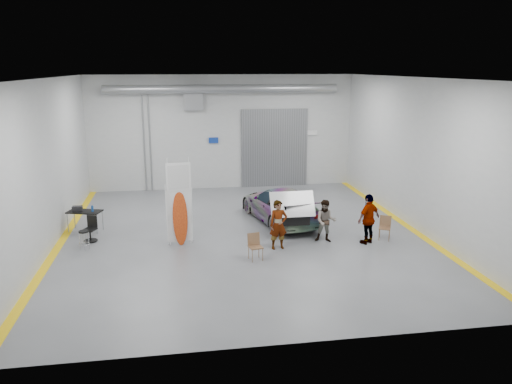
{
  "coord_description": "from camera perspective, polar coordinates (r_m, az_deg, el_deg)",
  "views": [
    {
      "loc": [
        -2.39,
        -18.35,
        6.41
      ],
      "look_at": [
        0.65,
        0.84,
        1.5
      ],
      "focal_mm": 35.0,
      "sensor_mm": 36.0,
      "label": 1
    }
  ],
  "objects": [
    {
      "name": "office_chair",
      "position": [
        19.79,
        -18.43,
        -4.18
      ],
      "size": [
        0.55,
        0.58,
        0.96
      ],
      "rotation": [
        0.0,
        0.0,
        -0.41
      ],
      "color": "black",
      "rests_on": "ground"
    },
    {
      "name": "sedan_car",
      "position": [
        21.11,
        2.76,
        -1.47
      ],
      "size": [
        3.02,
        5.28,
        1.44
      ],
      "primitive_type": "imported",
      "rotation": [
        0.0,
        0.0,
        3.35
      ],
      "color": "silver",
      "rests_on": "ground"
    },
    {
      "name": "shop_stool",
      "position": [
        18.96,
        -19.03,
        -5.25
      ],
      "size": [
        0.36,
        0.36,
        0.71
      ],
      "rotation": [
        0.0,
        0.0,
        0.37
      ],
      "color": "black",
      "rests_on": "ground"
    },
    {
      "name": "ground",
      "position": [
        19.58,
        -1.51,
        -4.93
      ],
      "size": [
        16.0,
        16.0,
        0.0
      ],
      "primitive_type": "plane",
      "color": "slate",
      "rests_on": "ground"
    },
    {
      "name": "folding_chair_near",
      "position": [
        17.05,
        -0.05,
        -6.87
      ],
      "size": [
        0.51,
        0.53,
        0.91
      ],
      "rotation": [
        0.0,
        0.0,
        0.2
      ],
      "color": "brown",
      "rests_on": "ground"
    },
    {
      "name": "work_table",
      "position": [
        20.95,
        -19.2,
        -2.08
      ],
      "size": [
        1.45,
        1.01,
        1.07
      ],
      "rotation": [
        0.0,
        0.0,
        -0.3
      ],
      "color": "gray",
      "rests_on": "ground"
    },
    {
      "name": "person_c",
      "position": [
        18.85,
        12.75,
        -3.02
      ],
      "size": [
        1.18,
        0.93,
        1.9
      ],
      "primitive_type": "imported",
      "rotation": [
        0.0,
        0.0,
        3.65
      ],
      "color": "#A67137",
      "rests_on": "ground"
    },
    {
      "name": "surfboard_display",
      "position": [
        18.38,
        -8.81,
        -2.07
      ],
      "size": [
        0.92,
        0.32,
        3.25
      ],
      "rotation": [
        0.0,
        0.0,
        0.12
      ],
      "color": "white",
      "rests_on": "ground"
    },
    {
      "name": "person_a",
      "position": [
        17.9,
        2.57,
        -3.75
      ],
      "size": [
        0.69,
        0.49,
        1.8
      ],
      "primitive_type": "imported",
      "rotation": [
        0.0,
        0.0,
        0.1
      ],
      "color": "#9A7854",
      "rests_on": "ground"
    },
    {
      "name": "folding_chair_far",
      "position": [
        19.61,
        14.45,
        -4.5
      ],
      "size": [
        0.56,
        0.61,
        0.89
      ],
      "rotation": [
        0.0,
        0.0,
        -0.47
      ],
      "color": "brown",
      "rests_on": "ground"
    },
    {
      "name": "trunk_lid",
      "position": [
        18.82,
        4.16,
        -1.11
      ],
      "size": [
        1.68,
        1.02,
        0.04
      ],
      "primitive_type": "cube",
      "color": "silver",
      "rests_on": "sedan_car"
    },
    {
      "name": "person_b",
      "position": [
        18.79,
        7.98,
        -3.3
      ],
      "size": [
        0.93,
        0.8,
        1.62
      ],
      "primitive_type": "imported",
      "rotation": [
        0.0,
        0.0,
        -0.27
      ],
      "color": "#486285",
      "rests_on": "ground"
    },
    {
      "name": "room_shell",
      "position": [
        20.86,
        -1.74,
        7.76
      ],
      "size": [
        14.02,
        16.18,
        6.01
      ],
      "color": "#B6B8BB",
      "rests_on": "ground"
    }
  ]
}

